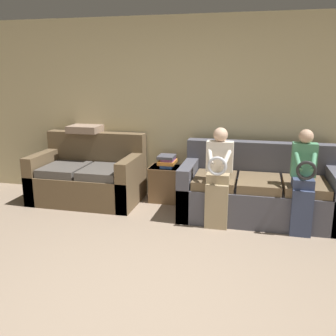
{
  "coord_description": "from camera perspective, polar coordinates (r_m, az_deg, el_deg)",
  "views": [
    {
      "loc": [
        0.84,
        -2.36,
        1.8
      ],
      "look_at": [
        -0.12,
        1.71,
        0.73
      ],
      "focal_mm": 40.0,
      "sensor_mm": 36.0,
      "label": 1
    }
  ],
  "objects": [
    {
      "name": "child_left_seated",
      "position": [
        4.45,
        7.7,
        -0.79
      ],
      "size": [
        0.32,
        0.37,
        1.17
      ],
      "color": "tan",
      "rests_on": "ground_plane"
    },
    {
      "name": "book_stack",
      "position": [
        5.27,
        -0.08,
        1.06
      ],
      "size": [
        0.24,
        0.3,
        0.17
      ],
      "color": "#33569E",
      "rests_on": "side_shelf"
    },
    {
      "name": "ground_plane",
      "position": [
        3.09,
        -5.42,
        -21.37
      ],
      "size": [
        14.0,
        14.0,
        0.0
      ],
      "primitive_type": "plane",
      "color": "gray"
    },
    {
      "name": "throw_pillow",
      "position": [
        5.7,
        -12.31,
        5.92
      ],
      "size": [
        0.46,
        0.46,
        0.1
      ],
      "color": "gray",
      "rests_on": "couch_side"
    },
    {
      "name": "child_right_seated",
      "position": [
        4.47,
        19.93,
        -1.36
      ],
      "size": [
        0.27,
        0.37,
        1.19
      ],
      "color": "#384260",
      "rests_on": "ground_plane"
    },
    {
      "name": "couch_side",
      "position": [
        5.5,
        -11.96,
        -1.44
      ],
      "size": [
        1.49,
        0.91,
        0.94
      ],
      "color": "brown",
      "rests_on": "ground_plane"
    },
    {
      "name": "wall_back",
      "position": [
        5.33,
        4.24,
        8.7
      ],
      "size": [
        6.96,
        0.06,
        2.55
      ],
      "color": "#C6B789",
      "rests_on": "ground_plane"
    },
    {
      "name": "couch_main",
      "position": [
        4.9,
        13.59,
        -3.56
      ],
      "size": [
        1.94,
        0.93,
        0.91
      ],
      "color": "#4C4C56",
      "rests_on": "ground_plane"
    },
    {
      "name": "side_shelf",
      "position": [
        5.36,
        -0.07,
        -2.34
      ],
      "size": [
        0.5,
        0.39,
        0.5
      ],
      "color": "brown",
      "rests_on": "ground_plane"
    }
  ]
}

